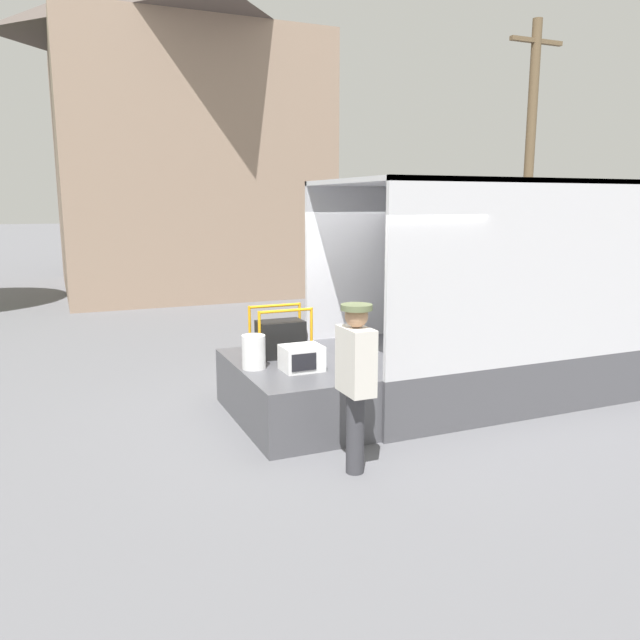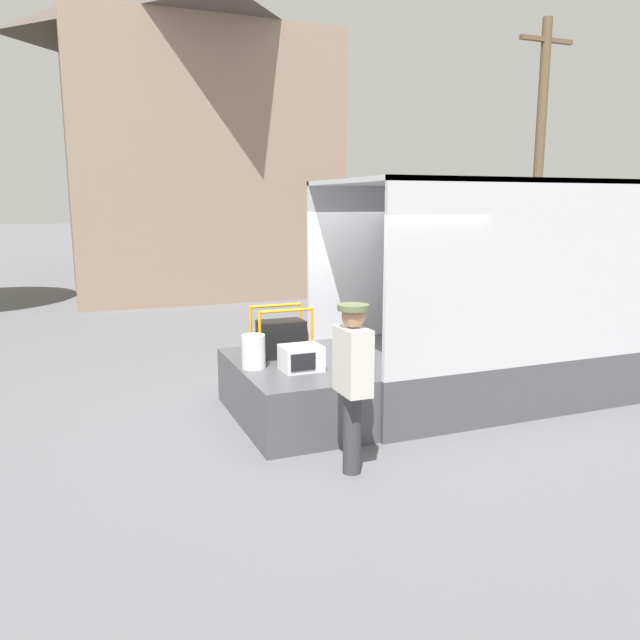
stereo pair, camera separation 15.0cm
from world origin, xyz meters
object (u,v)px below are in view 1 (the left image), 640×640
Objects in this scene: box_truck at (583,314)px; portable_generator at (282,338)px; orange_bucket at (254,352)px; microwave at (302,358)px; utility_pole at (530,154)px; worker_person at (356,371)px.

box_truck reaches higher than portable_generator.
microwave is at bearing -30.53° from orange_bucket.
box_truck is 4.65m from portable_generator.
utility_pole is at bearing 36.42° from orange_bucket.
box_truck is at bearing 20.11° from worker_person.
orange_bucket is 1.73m from worker_person.
box_truck is at bearing -4.72° from portable_generator.
worker_person is (0.52, -1.64, 0.13)m from orange_bucket.
portable_generator is 13.33m from utility_pole.
worker_person reaches higher than microwave.
orange_bucket is at bearing -179.45° from box_truck.
orange_bucket is (-0.49, 0.29, 0.05)m from microwave.
utility_pole is at bearing 38.65° from microwave.
portable_generator is (0.01, 0.72, 0.09)m from microwave.
box_truck is 14.17× the size of microwave.
orange_bucket reaches higher than microwave.
worker_person is (0.03, -1.35, 0.18)m from microwave.
box_truck is 16.36× the size of orange_bucket.
worker_person is (-4.62, -1.69, 0.04)m from box_truck.
box_truck is 4.92m from worker_person.
worker_person reaches higher than orange_bucket.
microwave is 0.73m from portable_generator.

